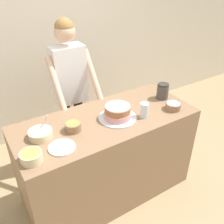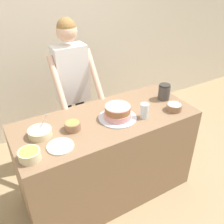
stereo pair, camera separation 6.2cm
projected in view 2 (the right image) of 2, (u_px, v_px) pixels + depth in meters
name	position (u px, v px, depth m)	size (l,w,h in m)	color
ground_plane	(125.00, 214.00, 2.53)	(14.00, 14.00, 0.00)	tan
wall_back	(50.00, 42.00, 3.21)	(10.00, 0.05, 2.60)	beige
counter	(107.00, 157.00, 2.55)	(1.71, 0.73, 0.95)	#8C6B4C
person_baker	(72.00, 81.00, 2.71)	(0.48, 0.47, 1.74)	#2D2D38
cake	(118.00, 113.00, 2.28)	(0.36, 0.36, 0.13)	silver
frosting_bowl_olive	(73.00, 126.00, 2.14)	(0.14, 0.14, 0.07)	#936B4C
frosting_bowl_pink	(40.00, 132.00, 2.06)	(0.20, 0.20, 0.18)	beige
frosting_bowl_white	(174.00, 107.00, 2.42)	(0.15, 0.15, 0.15)	#936B4C
frosting_bowl_yellow	(30.00, 155.00, 1.82)	(0.16, 0.16, 0.08)	beige
drinking_glass	(144.00, 111.00, 2.29)	(0.08, 0.08, 0.14)	silver
ceramic_plate	(60.00, 146.00, 1.95)	(0.21, 0.21, 0.01)	white
stoneware_jar	(164.00, 92.00, 2.59)	(0.12, 0.12, 0.17)	#4C4742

